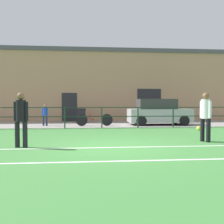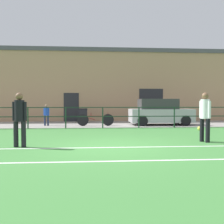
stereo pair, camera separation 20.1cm
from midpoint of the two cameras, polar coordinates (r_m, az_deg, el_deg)
ground at (r=8.17m, az=0.37°, el=-7.82°), size 60.00×44.00×0.04m
field_line_touchline at (r=8.03m, az=0.45°, el=-7.84°), size 36.00×0.11×0.00m
field_line_hash at (r=6.20m, az=1.94°, el=-10.80°), size 36.00×0.11×0.00m
pavement_strip at (r=16.59m, az=-2.07°, el=-2.68°), size 48.00×5.00×0.02m
perimeter_fence at (r=14.05m, az=-1.67°, el=-0.53°), size 36.07×0.07×1.15m
clubhouse_facade at (r=20.28m, az=-2.51°, el=5.88°), size 28.00×2.56×5.45m
player_goalkeeper at (r=8.46m, az=-19.14°, el=-0.90°), size 0.46×0.30×1.70m
player_striker at (r=9.64m, az=20.44°, el=-0.42°), size 0.30×0.44×1.74m
soccer_ball_match at (r=13.56m, az=19.22°, el=-3.46°), size 0.21×0.21×0.21m
spectator_child at (r=15.79m, az=-13.96°, el=-0.35°), size 0.35×0.22×1.26m
parked_car_red at (r=16.23m, az=10.89°, el=-0.13°), size 3.81×1.80×1.59m
bicycle_parked_1 at (r=15.26m, az=-3.32°, el=-1.71°), size 2.19×0.04×0.78m
trash_bin_0 at (r=19.32m, az=13.33°, el=-0.62°), size 0.57×0.48×0.95m
trash_bin_1 at (r=17.59m, az=-6.11°, el=-0.78°), size 0.60×0.51×0.98m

